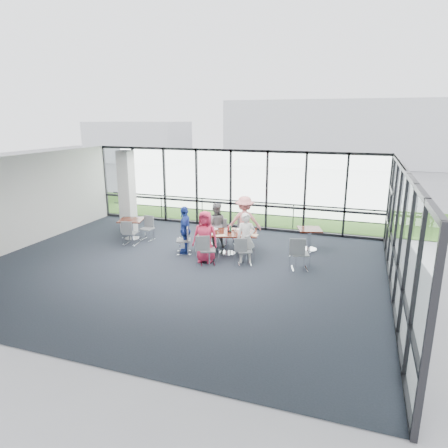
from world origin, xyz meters
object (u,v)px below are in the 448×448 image
(main_table, at_px, (227,235))
(diner_near_left, at_px, (205,237))
(chair_main_fr, at_px, (241,232))
(chair_spare_lb, at_px, (147,229))
(chair_main_fl, at_px, (217,233))
(chair_main_end, at_px, (184,240))
(chair_main_nl, at_px, (208,250))
(chair_spare_r, at_px, (300,254))
(side_table_right, at_px, (309,232))
(side_table_left, at_px, (131,223))
(diner_end, at_px, (185,230))
(chair_spare_la, at_px, (131,233))
(diner_near_right, at_px, (246,238))
(structural_column, at_px, (127,192))
(diner_far_left, at_px, (216,225))
(chair_main_nr, at_px, (245,251))
(diner_far_right, at_px, (244,222))

(main_table, bearing_deg, diner_near_left, -128.35)
(chair_main_fr, xyz_separation_m, chair_spare_lb, (-3.43, -0.66, -0.04))
(chair_main_fl, bearing_deg, chair_main_end, 31.98)
(chair_main_nl, bearing_deg, chair_spare_r, -14.64)
(diner_near_left, bearing_deg, chair_main_end, 149.10)
(chair_main_fl, bearing_deg, chair_spare_r, 125.65)
(chair_spare_lb, bearing_deg, chair_main_end, 158.83)
(chair_main_fl, height_order, chair_spare_r, chair_spare_r)
(side_table_right, bearing_deg, chair_main_fr, -175.67)
(side_table_left, height_order, diner_end, diner_end)
(chair_spare_r, bearing_deg, chair_main_fr, 126.84)
(diner_end, xyz_separation_m, chair_spare_la, (-2.19, 0.13, -0.36))
(diner_near_right, xyz_separation_m, chair_spare_lb, (-4.10, 1.07, -0.36))
(main_table, xyz_separation_m, diner_end, (-1.35, -0.36, 0.17))
(chair_main_fr, bearing_deg, chair_spare_r, 137.32)
(structural_column, xyz_separation_m, chair_spare_r, (7.06, -1.92, -1.11))
(side_table_right, distance_m, diner_end, 4.23)
(structural_column, distance_m, diner_far_left, 4.06)
(chair_spare_la, relative_size, chair_spare_r, 0.89)
(chair_spare_la, bearing_deg, main_table, -4.54)
(chair_main_nl, bearing_deg, chair_main_nr, -5.21)
(side_table_left, xyz_separation_m, diner_far_left, (3.28, 0.20, 0.15))
(chair_main_nr, distance_m, chair_spare_la, 4.41)
(chair_main_nr, bearing_deg, chair_spare_r, -20.81)
(diner_near_left, xyz_separation_m, chair_main_fr, (0.55, 2.08, -0.35))
(main_table, bearing_deg, chair_spare_la, 167.90)
(chair_main_fl, distance_m, chair_spare_lb, 2.65)
(structural_column, distance_m, chair_spare_lb, 1.89)
(diner_near_right, relative_size, diner_far_right, 0.88)
(main_table, distance_m, chair_main_nl, 1.19)
(diner_near_right, xyz_separation_m, chair_spare_la, (-4.37, 0.37, -0.35))
(diner_near_right, bearing_deg, side_table_left, 148.89)
(diner_near_right, height_order, chair_spare_la, diner_near_right)
(diner_far_right, bearing_deg, diner_far_left, 4.22)
(chair_main_fl, xyz_separation_m, chair_main_end, (-0.71, -1.30, 0.03))
(diner_end, distance_m, chair_spare_r, 3.90)
(chair_main_end, relative_size, chair_spare_r, 0.94)
(diner_far_right, xyz_separation_m, chair_main_fl, (-0.97, -0.13, -0.46))
(chair_main_nl, relative_size, chair_spare_la, 1.06)
(diner_near_left, bearing_deg, chair_main_nr, 3.32)
(diner_far_left, distance_m, chair_main_nr, 2.05)
(diner_near_right, bearing_deg, chair_main_fr, 92.31)
(diner_near_left, height_order, chair_spare_lb, diner_near_left)
(chair_spare_lb, bearing_deg, diner_far_right, -167.21)
(chair_main_fr, bearing_deg, main_table, 76.81)
(chair_main_fr, relative_size, chair_spare_r, 0.95)
(chair_main_fl, xyz_separation_m, chair_spare_r, (3.17, -1.49, 0.05))
(diner_far_left, distance_m, chair_spare_lb, 2.68)
(chair_main_end, bearing_deg, chair_main_fl, 127.77)
(chair_main_fr, bearing_deg, chair_spare_lb, 5.28)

